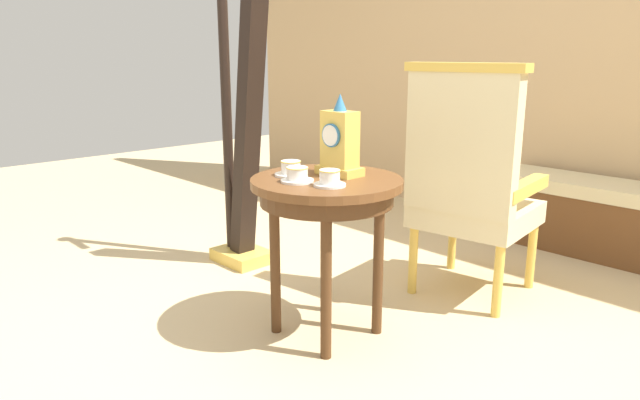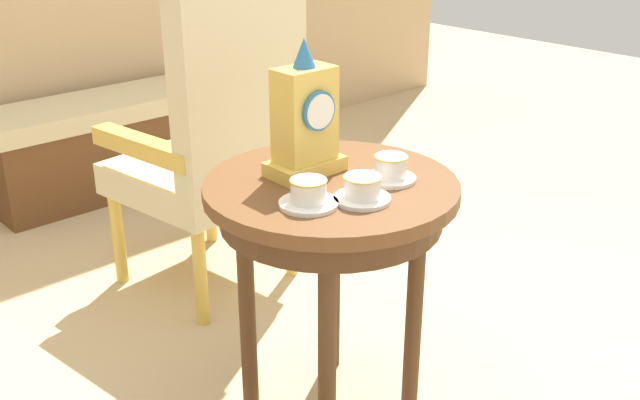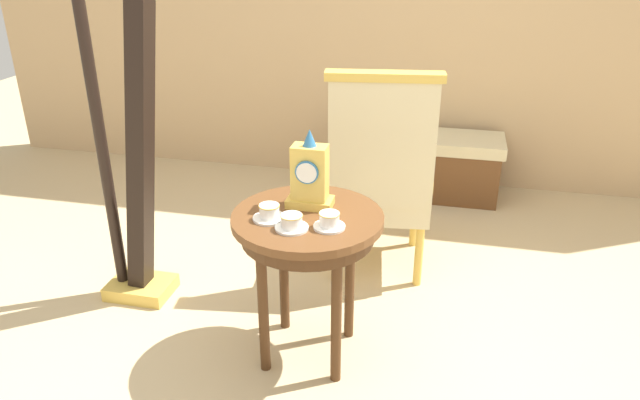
{
  "view_description": "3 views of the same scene",
  "coord_description": "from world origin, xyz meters",
  "px_view_note": "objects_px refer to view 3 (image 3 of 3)",
  "views": [
    {
      "loc": [
        1.68,
        -1.57,
        1.18
      ],
      "look_at": [
        -0.03,
        0.08,
        0.58
      ],
      "focal_mm": 32.49,
      "sensor_mm": 36.0,
      "label": 1
    },
    {
      "loc": [
        -1.11,
        -1.17,
        1.36
      ],
      "look_at": [
        0.09,
        0.14,
        0.59
      ],
      "focal_mm": 41.98,
      "sensor_mm": 36.0,
      "label": 2
    },
    {
      "loc": [
        0.57,
        -2.06,
        1.75
      ],
      "look_at": [
        0.07,
        0.16,
        0.71
      ],
      "focal_mm": 33.52,
      "sensor_mm": 36.0,
      "label": 3
    }
  ],
  "objects_px": {
    "side_table": "(308,234)",
    "harp": "(130,167)",
    "teacup_left": "(269,213)",
    "teacup_center": "(329,221)",
    "mantel_clock": "(310,176)",
    "window_bench": "(419,164)",
    "teacup_right": "(292,222)",
    "armchair": "(380,172)"
  },
  "relations": [
    {
      "from": "teacup_center",
      "to": "teacup_right",
      "type": "bearing_deg",
      "value": -163.28
    },
    {
      "from": "teacup_left",
      "to": "teacup_right",
      "type": "height_order",
      "value": "teacup_left"
    },
    {
      "from": "armchair",
      "to": "window_bench",
      "type": "bearing_deg",
      "value": 82.84
    },
    {
      "from": "teacup_right",
      "to": "window_bench",
      "type": "bearing_deg",
      "value": 79.63
    },
    {
      "from": "mantel_clock",
      "to": "harp",
      "type": "relative_size",
      "value": 0.19
    },
    {
      "from": "teacup_left",
      "to": "harp",
      "type": "bearing_deg",
      "value": 157.16
    },
    {
      "from": "teacup_center",
      "to": "mantel_clock",
      "type": "bearing_deg",
      "value": 124.37
    },
    {
      "from": "armchair",
      "to": "window_bench",
      "type": "relative_size",
      "value": 1.01
    },
    {
      "from": "armchair",
      "to": "window_bench",
      "type": "height_order",
      "value": "armchair"
    },
    {
      "from": "side_table",
      "to": "harp",
      "type": "xyz_separation_m",
      "value": [
        -0.93,
        0.26,
        0.11
      ]
    },
    {
      "from": "teacup_right",
      "to": "teacup_center",
      "type": "relative_size",
      "value": 1.05
    },
    {
      "from": "armchair",
      "to": "harp",
      "type": "bearing_deg",
      "value": -156.35
    },
    {
      "from": "teacup_right",
      "to": "harp",
      "type": "height_order",
      "value": "harp"
    },
    {
      "from": "side_table",
      "to": "teacup_center",
      "type": "xyz_separation_m",
      "value": [
        0.11,
        -0.09,
        0.12
      ]
    },
    {
      "from": "mantel_clock",
      "to": "teacup_right",
      "type": "bearing_deg",
      "value": -95.25
    },
    {
      "from": "side_table",
      "to": "harp",
      "type": "relative_size",
      "value": 0.39
    },
    {
      "from": "mantel_clock",
      "to": "armchair",
      "type": "relative_size",
      "value": 0.29
    },
    {
      "from": "teacup_center",
      "to": "window_bench",
      "type": "bearing_deg",
      "value": 83.34
    },
    {
      "from": "side_table",
      "to": "window_bench",
      "type": "height_order",
      "value": "side_table"
    },
    {
      "from": "teacup_left",
      "to": "armchair",
      "type": "distance_m",
      "value": 0.9
    },
    {
      "from": "mantel_clock",
      "to": "window_bench",
      "type": "bearing_deg",
      "value": 79.03
    },
    {
      "from": "side_table",
      "to": "armchair",
      "type": "height_order",
      "value": "armchair"
    },
    {
      "from": "teacup_center",
      "to": "harp",
      "type": "xyz_separation_m",
      "value": [
        -1.04,
        0.35,
        -0.0
      ]
    },
    {
      "from": "teacup_left",
      "to": "harp",
      "type": "xyz_separation_m",
      "value": [
        -0.79,
        0.33,
        -0.0
      ]
    },
    {
      "from": "side_table",
      "to": "teacup_left",
      "type": "relative_size",
      "value": 5.06
    },
    {
      "from": "side_table",
      "to": "mantel_clock",
      "type": "distance_m",
      "value": 0.24
    },
    {
      "from": "teacup_left",
      "to": "teacup_center",
      "type": "distance_m",
      "value": 0.25
    },
    {
      "from": "teacup_center",
      "to": "armchair",
      "type": "bearing_deg",
      "value": 84.02
    },
    {
      "from": "teacup_left",
      "to": "teacup_right",
      "type": "relative_size",
      "value": 1.03
    },
    {
      "from": "side_table",
      "to": "teacup_right",
      "type": "xyz_separation_m",
      "value": [
        -0.03,
        -0.13,
        0.12
      ]
    },
    {
      "from": "mantel_clock",
      "to": "side_table",
      "type": "bearing_deg",
      "value": -83.22
    },
    {
      "from": "harp",
      "to": "window_bench",
      "type": "relative_size",
      "value": 1.56
    },
    {
      "from": "harp",
      "to": "side_table",
      "type": "bearing_deg",
      "value": -15.64
    },
    {
      "from": "mantel_clock",
      "to": "teacup_left",
      "type": "bearing_deg",
      "value": -129.41
    },
    {
      "from": "teacup_center",
      "to": "armchair",
      "type": "xyz_separation_m",
      "value": [
        0.09,
        0.85,
        -0.12
      ]
    },
    {
      "from": "side_table",
      "to": "window_bench",
      "type": "bearing_deg",
      "value": 79.78
    },
    {
      "from": "armchair",
      "to": "teacup_right",
      "type": "bearing_deg",
      "value": -104.39
    },
    {
      "from": "armchair",
      "to": "window_bench",
      "type": "distance_m",
      "value": 1.21
    },
    {
      "from": "armchair",
      "to": "teacup_left",
      "type": "bearing_deg",
      "value": -112.09
    },
    {
      "from": "teacup_left",
      "to": "window_bench",
      "type": "distance_m",
      "value": 2.09
    },
    {
      "from": "armchair",
      "to": "harp",
      "type": "height_order",
      "value": "harp"
    },
    {
      "from": "teacup_right",
      "to": "mantel_clock",
      "type": "xyz_separation_m",
      "value": [
        0.02,
        0.22,
        0.11
      ]
    }
  ]
}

